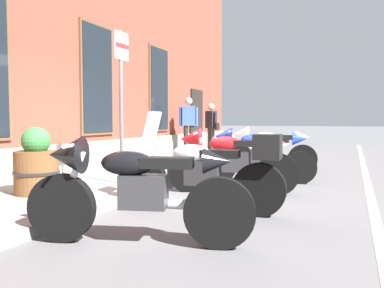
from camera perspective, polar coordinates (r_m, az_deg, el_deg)
name	(u,v)px	position (r m, az deg, el deg)	size (l,w,h in m)	color
ground_plane	(167,189)	(6.95, -3.49, -6.40)	(140.00, 140.00, 0.00)	#4C4C4F
sidewalk	(105,181)	(7.56, -12.20, -5.16)	(27.91, 2.52, 0.13)	slate
lane_stripe	(372,203)	(6.31, 24.08, -7.67)	(27.91, 0.12, 0.01)	silver
motorcycle_black_sport	(130,186)	(3.88, -8.79, -5.91)	(0.77, 2.17, 1.03)	black
motorcycle_silver_touring	(208,170)	(5.15, 2.22, -3.76)	(0.62, 2.21, 1.30)	black
motorcycle_red_sport	(227,158)	(6.53, 4.93, -2.00)	(0.67, 2.11, 1.05)	black
motorcycle_blue_sport	(255,152)	(7.68, 8.95, -1.18)	(0.72, 2.05, 1.05)	black
motorcycle_white_sport	(266,147)	(9.30, 10.48, -0.46)	(0.62, 2.08, 1.03)	black
pedestrian_blue_top	(189,122)	(12.61, -0.48, 3.17)	(0.35, 0.54, 1.75)	black
pedestrian_dark_jacket	(211,125)	(13.24, 2.73, 2.70)	(0.44, 0.59, 1.58)	#38332D
parking_sign	(121,86)	(6.74, -9.96, 8.14)	(0.36, 0.07, 2.50)	#4C4C51
barrel_planter	(36,166)	(6.16, -21.12, -2.92)	(0.65, 0.65, 0.95)	brown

